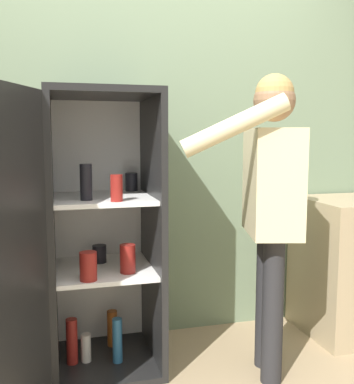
{
  "coord_description": "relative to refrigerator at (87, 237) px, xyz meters",
  "views": [
    {
      "loc": [
        -0.56,
        -1.87,
        1.3
      ],
      "look_at": [
        0.11,
        0.62,
        0.98
      ],
      "focal_mm": 42.0,
      "sensor_mm": 36.0,
      "label": 1
    }
  ],
  "objects": [
    {
      "name": "person",
      "position": [
        0.94,
        -0.27,
        0.26
      ],
      "size": [
        0.72,
        0.57,
        1.62
      ],
      "color": "#262628",
      "rests_on": "ground_plane"
    },
    {
      "name": "refrigerator",
      "position": [
        0.0,
        0.0,
        0.0
      ],
      "size": [
        0.87,
        1.17,
        1.55
      ],
      "color": "black",
      "rests_on": "ground_plane"
    },
    {
      "name": "wall_back",
      "position": [
        0.41,
        0.44,
        0.51
      ],
      "size": [
        7.0,
        0.06,
        2.55
      ],
      "color": "gray",
      "rests_on": "ground_plane"
    }
  ]
}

